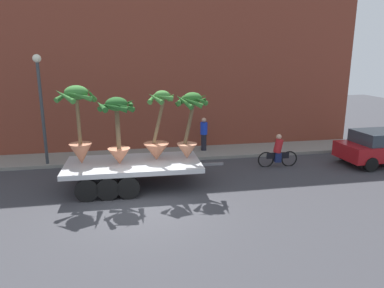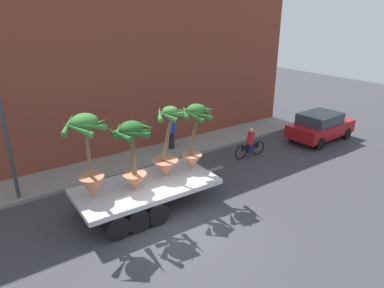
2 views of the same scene
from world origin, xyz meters
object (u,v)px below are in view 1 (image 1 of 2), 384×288
Objects in this scene: potted_palm_front at (158,136)px; pedestrian_near_gate at (204,133)px; potted_palm_extra at (79,124)px; flatbed_trailer at (127,168)px; cyclist at (278,152)px; potted_palm_middle at (118,127)px; parked_car at (382,147)px; potted_palm_rear at (190,123)px; street_lamp at (41,96)px.

potted_palm_front is 4.98m from pedestrian_near_gate.
potted_palm_front is 0.92× the size of potted_palm_extra.
flatbed_trailer is at bearing -133.09° from pedestrian_near_gate.
potted_palm_middle is at bearing -167.95° from cyclist.
potted_palm_front reaches higher than pedestrian_near_gate.
flatbed_trailer is 2.43× the size of potted_palm_middle.
potted_palm_extra reaches higher than parked_car.
potted_palm_extra is at bearing -177.08° from parked_car.
potted_palm_extra reaches higher than potted_palm_rear.
flatbed_trailer is 2.27× the size of potted_palm_front.
parked_car is at bearing -9.11° from street_lamp.
street_lamp reaches higher than pedestrian_near_gate.
potted_palm_extra is 3.71m from street_lamp.
flatbed_trailer is at bearing -175.92° from parked_car.
potted_palm_rear is at bearing -27.50° from street_lamp.
parked_car is 8.39m from pedestrian_near_gate.
parked_car is (9.16, 0.70, -1.57)m from potted_palm_rear.
potted_palm_front is 5.79m from cyclist.
flatbed_trailer is 2.42m from potted_palm_extra.
cyclist is at bearing 8.05° from potted_palm_extra.
flatbed_trailer is 1.70m from potted_palm_front.
parked_car is 2.39× the size of pedestrian_near_gate.
potted_palm_rear is (2.45, 0.13, 1.64)m from flatbed_trailer.
pedestrian_near_gate is (5.60, 4.06, -1.47)m from potted_palm_extra.
potted_palm_rear is at bearing 6.05° from potted_palm_middle.
street_lamp is at bearing 146.72° from potted_palm_front.
parked_car is (11.62, 0.83, 0.07)m from flatbed_trailer.
parked_car is at bearing 4.08° from flatbed_trailer.
potted_palm_front is at bearing -176.17° from parked_car.
parked_car is at bearing 3.83° from potted_palm_front.
pedestrian_near_gate is at bearing 156.25° from parked_car.
flatbed_trailer is at bearing -173.76° from potted_palm_front.
potted_palm_front is 1.46× the size of cyclist.
potted_palm_middle is 12.03m from parked_car.
potted_palm_middle is 7.37m from cyclist.
potted_palm_extra reaches higher than pedestrian_near_gate.
cyclist is (7.00, 1.49, -1.74)m from potted_palm_middle.
potted_palm_extra reaches higher than potted_palm_front.
potted_palm_front is at bearing 6.24° from flatbed_trailer.
potted_palm_extra is (-2.88, 0.02, 0.57)m from potted_palm_front.
potted_palm_extra is 13.40m from parked_car.
street_lamp reaches higher than potted_palm_extra.
potted_palm_extra is at bearing -144.10° from pedestrian_near_gate.
potted_palm_rear is 4.12m from potted_palm_extra.
parked_car is at bearing -5.96° from cyclist.
potted_palm_middle is at bearing -12.43° from potted_palm_extra.
pedestrian_near_gate is 7.86m from street_lamp.
pedestrian_near_gate reaches higher than flatbed_trailer.
potted_palm_rear is 1.51× the size of pedestrian_near_gate.
potted_palm_extra is at bearing -58.76° from street_lamp.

